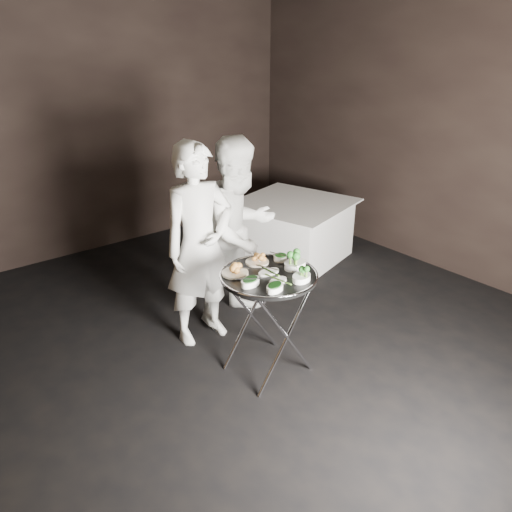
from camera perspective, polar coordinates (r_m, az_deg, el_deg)
floor at (r=3.95m, az=1.08°, el=-15.44°), size 6.00×7.00×0.05m
wall_back at (r=6.26m, az=-20.65°, el=13.45°), size 6.00×0.05×3.00m
wall_right at (r=5.60m, az=26.19°, el=11.47°), size 0.05×7.00×3.00m
tray_stand at (r=3.89m, az=1.40°, el=-7.17°), size 0.57×0.48×0.84m
serving_tray at (r=3.72m, az=1.46°, el=-2.23°), size 0.74×0.74×0.04m
potato_plate_a at (r=3.70m, az=-2.41°, el=-1.63°), size 0.20×0.20×0.07m
potato_plate_b at (r=3.88m, az=0.13°, el=-0.42°), size 0.18×0.18×0.07m
greens_bowl at (r=3.93m, az=2.83°, el=-0.09°), size 0.11×0.11×0.06m
asparagus_plate_a at (r=3.72m, az=1.46°, el=-1.78°), size 0.18×0.10×0.04m
asparagus_plate_b at (r=3.59m, az=2.52°, el=-2.79°), size 0.17×0.11×0.03m
spinach_bowl_a at (r=3.54m, az=-0.66°, el=-2.88°), size 0.18×0.14×0.07m
spinach_bowl_b at (r=3.47m, az=2.16°, el=-3.52°), size 0.18×0.15×0.06m
broccoli_bowl_a at (r=3.81m, az=4.49°, el=-0.83°), size 0.22×0.17×0.08m
broccoli_bowl_b at (r=3.62m, az=5.23°, el=-2.34°), size 0.20×0.17×0.07m
serving_utensils at (r=3.75m, az=0.98°, el=-0.97°), size 0.58×0.44×0.01m
waiter_left at (r=4.19m, az=-6.47°, el=1.19°), size 0.66×0.45×1.75m
waiter_right at (r=4.50m, az=-1.87°, el=2.81°), size 0.91×0.75×1.72m
dining_table at (r=5.96m, az=4.13°, el=2.95°), size 1.23×1.23×0.70m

